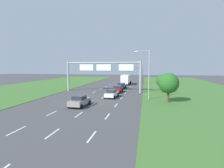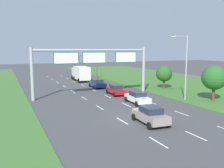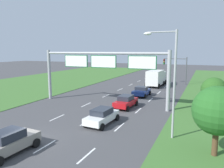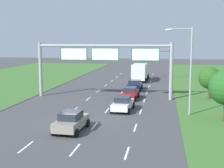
{
  "view_description": "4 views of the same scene",
  "coord_description": "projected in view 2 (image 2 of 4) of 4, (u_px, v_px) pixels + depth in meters",
  "views": [
    {
      "loc": [
        9.47,
        -25.21,
        5.68
      ],
      "look_at": [
        2.82,
        9.42,
        2.2
      ],
      "focal_mm": 28.0,
      "sensor_mm": 36.0,
      "label": 1
    },
    {
      "loc": [
        -11.87,
        -20.6,
        6.77
      ],
      "look_at": [
        1.53,
        9.87,
        2.08
      ],
      "focal_mm": 40.0,
      "sensor_mm": 36.0,
      "label": 2
    },
    {
      "loc": [
        12.25,
        -11.87,
        6.96
      ],
      "look_at": [
        1.01,
        14.05,
        2.59
      ],
      "focal_mm": 35.0,
      "sensor_mm": 36.0,
      "label": 3
    },
    {
      "loc": [
        7.48,
        -25.35,
        7.27
      ],
      "look_at": [
        1.76,
        9.07,
        2.37
      ],
      "focal_mm": 50.0,
      "sensor_mm": 36.0,
      "label": 4
    }
  ],
  "objects": [
    {
      "name": "lane_dashes_inner_right",
      "position": [
        107.0,
        96.0,
        35.92
      ],
      "size": [
        0.14,
        62.4,
        0.01
      ],
      "color": "white",
      "rests_on": "ground_plane"
    },
    {
      "name": "lane_dashes_inner_left",
      "position": [
        84.0,
        98.0,
        34.53
      ],
      "size": [
        0.14,
        62.4,
        0.01
      ],
      "color": "white",
      "rests_on": "ground_plane"
    },
    {
      "name": "lane_dashes_slip",
      "position": [
        129.0,
        95.0,
        37.32
      ],
      "size": [
        0.14,
        62.4,
        0.01
      ],
      "color": "white",
      "rests_on": "ground_plane"
    },
    {
      "name": "ground_plane",
      "position": [
        138.0,
        119.0,
        24.35
      ],
      "size": [
        200.0,
        200.0,
        0.0
      ],
      "primitive_type": "plane",
      "color": "#424244"
    },
    {
      "name": "roadside_tree_near",
      "position": [
        214.0,
        78.0,
        32.14
      ],
      "size": [
        3.21,
        3.21,
        4.73
      ],
      "color": "#513823",
      "rests_on": "ground_plane"
    },
    {
      "name": "car_lead_silver",
      "position": [
        150.0,
        115.0,
        22.69
      ],
      "size": [
        2.27,
        4.2,
        1.6
      ],
      "rotation": [
        0.0,
        0.0,
        -0.05
      ],
      "color": "gray",
      "rests_on": "ground_plane"
    },
    {
      "name": "traffic_light_mast",
      "position": [
        89.0,
        62.0,
        57.77
      ],
      "size": [
        4.76,
        0.49,
        5.6
      ],
      "color": "#47494F",
      "rests_on": "ground_plane"
    },
    {
      "name": "street_lamp",
      "position": [
        184.0,
        62.0,
        32.24
      ],
      "size": [
        2.61,
        0.32,
        8.5
      ],
      "color": "#9EA0A5",
      "rests_on": "ground_plane"
    },
    {
      "name": "car_far_ahead",
      "position": [
        137.0,
        97.0,
        31.17
      ],
      "size": [
        2.19,
        4.29,
        1.5
      ],
      "rotation": [
        0.0,
        0.0,
        -0.06
      ],
      "color": "white",
      "rests_on": "ground_plane"
    },
    {
      "name": "grass_verge_right",
      "position": [
        218.0,
        90.0,
        41.78
      ],
      "size": [
        24.0,
        120.0,
        0.06
      ],
      "primitive_type": "cube",
      "color": "#3D6B2D",
      "rests_on": "ground_plane"
    },
    {
      "name": "sign_gantry",
      "position": [
        94.0,
        62.0,
        35.63
      ],
      "size": [
        17.24,
        0.44,
        7.0
      ],
      "color": "#9EA0A5",
      "rests_on": "ground_plane"
    },
    {
      "name": "car_near_red",
      "position": [
        116.0,
        90.0,
        37.12
      ],
      "size": [
        2.14,
        4.17,
        1.52
      ],
      "rotation": [
        0.0,
        0.0,
        -0.05
      ],
      "color": "red",
      "rests_on": "ground_plane"
    },
    {
      "name": "car_mid_lane",
      "position": [
        98.0,
        84.0,
        43.83
      ],
      "size": [
        2.24,
        3.94,
        1.46
      ],
      "rotation": [
        0.0,
        0.0,
        -0.01
      ],
      "color": "navy",
      "rests_on": "ground_plane"
    },
    {
      "name": "roadside_tree_mid",
      "position": [
        164.0,
        74.0,
        42.19
      ],
      "size": [
        2.74,
        2.74,
        4.03
      ],
      "color": "#513823",
      "rests_on": "ground_plane"
    },
    {
      "name": "box_truck",
      "position": [
        81.0,
        73.0,
        53.12
      ],
      "size": [
        2.87,
        7.51,
        3.11
      ],
      "rotation": [
        0.0,
        0.0,
        -0.04
      ],
      "color": "silver",
      "rests_on": "ground_plane"
    }
  ]
}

